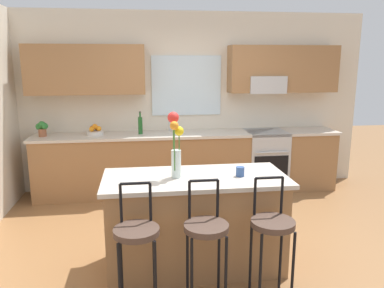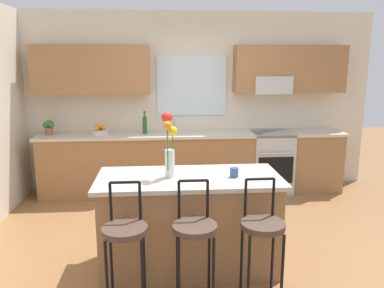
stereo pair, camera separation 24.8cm
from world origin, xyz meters
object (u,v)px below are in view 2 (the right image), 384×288
Objects in this scene: bar_stool_middle at (195,233)px; potted_plant_small at (49,127)px; flower_vase at (169,143)px; mug_ceramic at (234,172)px; bottle_olive_oil at (145,125)px; bar_stool_far at (262,230)px; kitchen_island at (189,222)px; oven_range at (270,161)px; bar_stool_near at (125,235)px; fruit_bowl_oranges at (100,130)px.

potted_plant_small is at bearing 123.94° from bar_stool_middle.
flower_vase reaches higher than mug_ceramic.
bar_stool_middle is 2.87m from bottle_olive_oil.
potted_plant_small is at bearing 127.71° from flower_vase.
mug_ceramic is at bearing 103.75° from bar_stool_far.
kitchen_island is 0.65m from mug_ceramic.
bottle_olive_oil is at bearing 179.26° from oven_range.
bar_stool_middle and bar_stool_far have the same top height.
kitchen_island is at bearing -123.12° from oven_range.
potted_plant_small reaches higher than bar_stool_near.
fruit_bowl_oranges is (-1.15, 2.19, 0.51)m from kitchen_island.
fruit_bowl_oranges is at bearing 124.83° from mug_ceramic.
bottle_olive_oil reaches higher than fruit_bowl_oranges.
bar_stool_far is at bearing -69.48° from bottle_olive_oil.
oven_range is 3.40m from bar_stool_near.
flower_vase is 1.83× the size of bottle_olive_oil.
bottle_olive_oil reaches higher than bar_stool_middle.
kitchen_island is 5.19× the size of bottle_olive_oil.
bar_stool_far is 4.34× the size of fruit_bowl_oranges.
bar_stool_near is 3.12m from potted_plant_small.
fruit_bowl_oranges is (-1.70, 2.79, 0.34)m from bar_stool_far.
bar_stool_middle is 0.55m from bar_stool_far.
bottle_olive_oil reaches higher than potted_plant_small.
flower_vase is 2.41m from fruit_bowl_oranges.
flower_vase reaches higher than potted_plant_small.
oven_range is 2.48m from mug_ceramic.
bar_stool_far is (0.55, -0.60, 0.17)m from kitchen_island.
bar_stool_middle is 3.39m from potted_plant_small.
kitchen_island is 1.65× the size of bar_stool_near.
kitchen_island is at bearing 132.48° from bar_stool_far.
bottle_olive_oil is at bearing 100.05° from bar_stool_middle.
bar_stool_near is at bearing -125.36° from oven_range.
bottle_olive_oil is 1.38m from potted_plant_small.
bar_stool_near is at bearing -77.95° from fruit_bowl_oranges.
oven_range is at bearing -0.44° from potted_plant_small.
bar_stool_near is at bearing -91.14° from bottle_olive_oil.
bar_stool_middle is 11.58× the size of mug_ceramic.
kitchen_island is at bearing -77.28° from bottle_olive_oil.
fruit_bowl_oranges reaches higher than oven_range.
kitchen_island is at bearing 1.19° from flower_vase.
bottle_olive_oil is at bearing 110.52° from bar_stool_far.
potted_plant_small reaches higher than oven_range.
bar_stool_near is 1.72× the size of flower_vase.
mug_ceramic reaches higher than kitchen_island.
flower_vase reaches higher than oven_range.
bar_stool_middle is 0.76m from mug_ceramic.
potted_plant_small is (-1.88, 2.19, 0.58)m from kitchen_island.
flower_vase is at bearing 58.34° from bar_stool_near.
kitchen_island is at bearing 172.84° from mug_ceramic.
bar_stool_middle is 4.34× the size of fruit_bowl_oranges.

